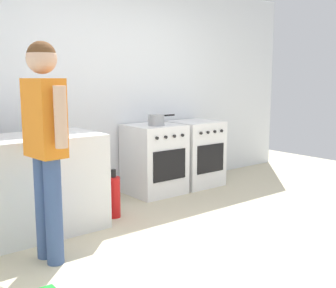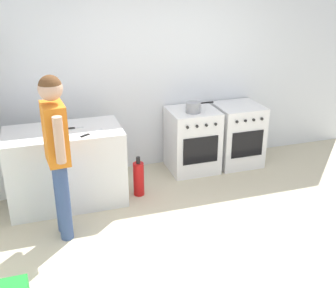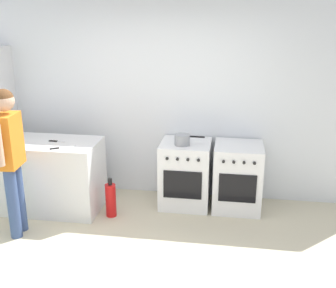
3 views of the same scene
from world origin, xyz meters
The scene contains 10 objects.
ground_plane centered at (0.00, 0.00, 0.00)m, with size 8.00×8.00×0.00m, color beige.
back_wall centered at (0.00, 1.95, 1.30)m, with size 6.00×0.10×2.60m, color silver.
counter_unit centered at (-1.35, 1.20, 0.45)m, with size 1.30×0.70×0.90m, color silver.
oven_left centered at (0.35, 1.58, 0.43)m, with size 0.63×0.62×0.85m.
oven_right centered at (1.02, 1.58, 0.43)m, with size 0.60×0.62×0.85m.
pot centered at (0.32, 1.49, 0.92)m, with size 0.37×0.19×0.13m.
knife_chef centered at (-1.06, 1.00, 0.90)m, with size 0.28×0.19×0.01m.
knife_paring centered at (-1.23, 1.22, 0.91)m, with size 0.21×0.03×0.01m.
person centered at (-1.45, 0.53, 1.01)m, with size 0.23×0.57×1.68m.
fire_extinguisher centered at (-0.52, 1.10, 0.22)m, with size 0.13×0.13×0.50m.
Camera 3 is at (0.91, -3.46, 2.50)m, focal length 45.00 mm.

